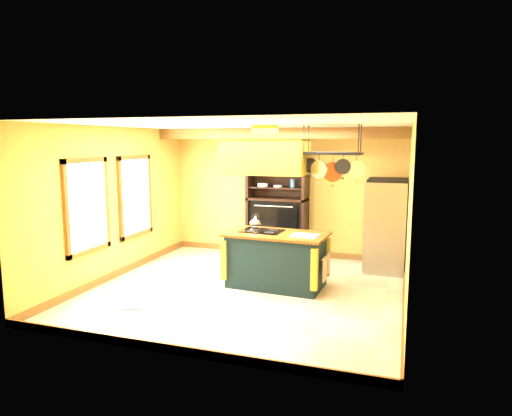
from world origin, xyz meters
The scene contains 15 objects.
floor centered at (0.00, 0.00, 0.00)m, with size 5.00×5.00×0.00m, color beige.
ceiling centered at (0.00, 0.00, 2.70)m, with size 5.00×5.00×0.00m, color white.
wall_back centered at (0.00, 2.50, 1.35)m, with size 5.00×0.02×2.70m, color gold.
wall_front centered at (0.00, -2.50, 1.35)m, with size 5.00×0.02×2.70m, color gold.
wall_left centered at (-2.50, 0.00, 1.35)m, with size 0.02×5.00×2.70m, color gold.
wall_right centered at (2.50, 0.00, 1.35)m, with size 0.02×5.00×2.70m, color gold.
ceiling_beam centered at (0.00, 1.70, 2.59)m, with size 5.00×0.15×0.20m, color brown.
window_near centered at (-2.47, -0.80, 1.40)m, with size 0.06×1.06×1.56m.
window_far centered at (-2.47, 0.60, 1.40)m, with size 0.06×1.06×1.56m.
kitchen_island centered at (0.41, 0.31, 0.47)m, with size 1.74×1.04×1.11m.
range_hood centered at (0.22, 0.31, 2.25)m, with size 1.45×0.82×0.80m.
pot_rack centered at (1.32, 0.32, 2.15)m, with size 1.00×0.46×0.90m.
refrigerator centered at (2.11, 1.90, 0.83)m, with size 0.74×0.87×1.71m.
hutch centered at (-0.10, 2.26, 0.86)m, with size 1.25×0.57×2.21m.
floor_register centered at (-1.32, -1.38, 0.01)m, with size 0.28×0.12×0.01m, color black.
Camera 1 is at (2.43, -6.91, 2.44)m, focal length 32.00 mm.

